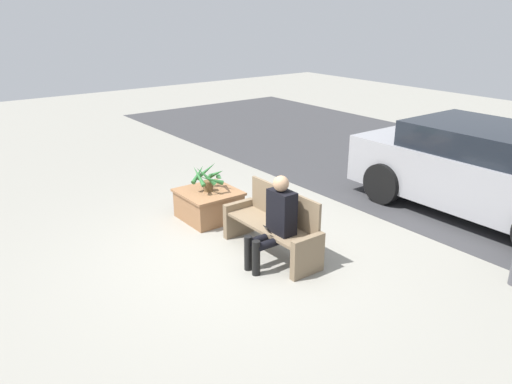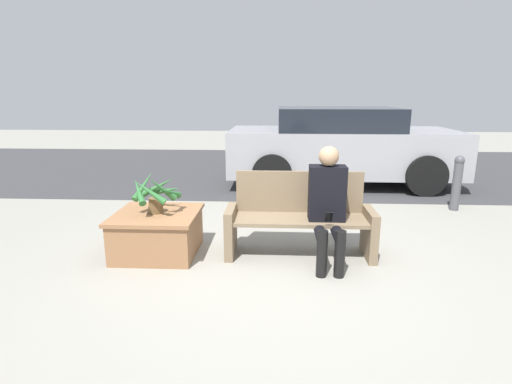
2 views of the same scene
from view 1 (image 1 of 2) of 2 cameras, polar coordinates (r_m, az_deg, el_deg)
ground_plane at (r=6.90m, az=-1.85°, el=-7.18°), size 30.00×30.00×0.00m
road_surface at (r=10.81m, az=22.87°, el=1.53°), size 20.00×6.00×0.01m
bench at (r=6.80m, az=2.08°, el=-3.81°), size 1.59×0.50×0.89m
person_seated at (r=6.40m, az=2.25°, el=-3.07°), size 0.38×0.64×1.21m
planter_box at (r=7.99m, az=-5.42°, el=-1.31°), size 0.89×0.87×0.47m
potted_plant at (r=7.84m, az=-5.50°, el=1.66°), size 0.55×0.55×0.45m
parked_car at (r=8.76m, az=24.76°, el=2.20°), size 4.25×1.98×1.46m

